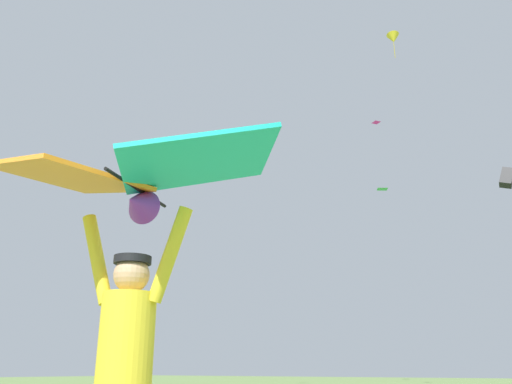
% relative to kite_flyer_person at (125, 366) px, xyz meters
% --- Properties ---
extents(kite_flyer_person, '(0.80, 0.43, 1.92)m').
position_rel_kite_flyer_person_xyz_m(kite_flyer_person, '(0.00, 0.00, 0.00)').
color(kite_flyer_person, '#424751').
rests_on(kite_flyer_person, ground).
extents(held_stunt_kite, '(2.06, 1.37, 0.43)m').
position_rel_kite_flyer_person_xyz_m(held_stunt_kite, '(0.03, -0.09, 1.20)').
color(held_stunt_kite, black).
extents(distant_kite_green_overhead_distant, '(0.97, 0.97, 0.13)m').
position_rel_kite_flyer_person_xyz_m(distant_kite_green_overhead_distant, '(-10.93, 34.68, 13.24)').
color(distant_kite_green_overhead_distant, green).
extents(distant_kite_magenta_high_right, '(0.68, 0.68, 0.09)m').
position_rel_kite_flyer_person_xyz_m(distant_kite_magenta_high_right, '(-10.94, 34.53, 18.90)').
color(distant_kite_magenta_high_right, '#DB2393').
extents(distant_kite_yellow_high_left, '(0.74, 0.74, 1.50)m').
position_rel_kite_flyer_person_xyz_m(distant_kite_yellow_high_left, '(-4.77, 21.31, 16.67)').
color(distant_kite_yellow_high_left, yellow).
extents(distant_kite_black_low_right, '(0.89, 0.84, 1.14)m').
position_rel_kite_flyer_person_xyz_m(distant_kite_black_low_right, '(-0.97, 25.44, 9.22)').
color(distant_kite_black_low_right, black).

